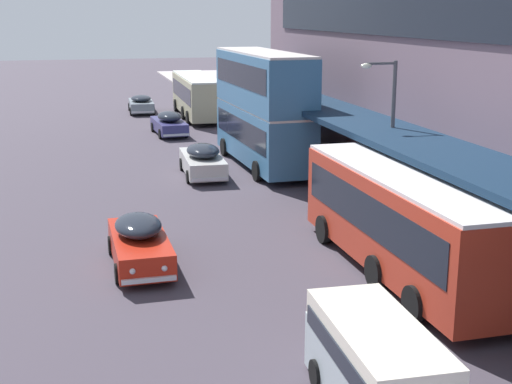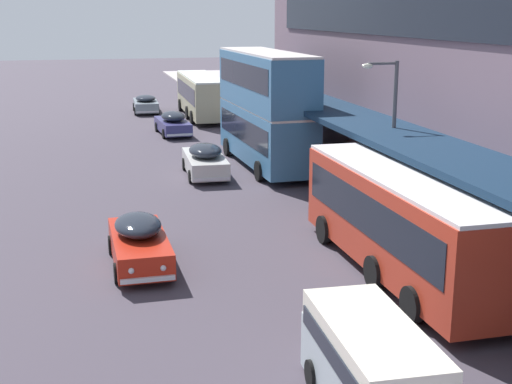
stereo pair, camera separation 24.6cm
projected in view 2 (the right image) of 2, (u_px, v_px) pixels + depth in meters
The scene contains 10 objects.
transit_bus_kerbside_front at pixel (403, 218), 21.87m from camera, with size 2.83×10.69×3.25m.
transit_bus_kerbside_rear at pixel (201, 94), 55.18m from camera, with size 2.84×11.36×3.19m.
transit_bus_kerbside_far at pixel (266, 105), 37.15m from camera, with size 3.04×10.26×6.02m.
sedan_oncoming_front at pixel (146, 104), 57.94m from camera, with size 2.10×4.86×1.44m.
sedan_trailing_mid at pixel (205, 160), 35.57m from camera, with size 2.12×5.06×1.65m.
sedan_lead_mid at pixel (173, 123), 47.55m from camera, with size 2.07×5.06×1.58m.
sedan_second_mid at pixel (139, 242), 23.03m from camera, with size 1.90×4.76×1.61m.
vw_van at pixel (369, 362), 14.48m from camera, with size 2.02×4.61×1.96m.
street_lamp at pixel (389, 125), 27.78m from camera, with size 1.50×0.28×6.04m.
fire_hydrant at pixel (436, 234), 24.82m from camera, with size 0.20×0.40×0.70m.
Camera 2 is at (-5.04, -7.66, 8.02)m, focal length 50.00 mm.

